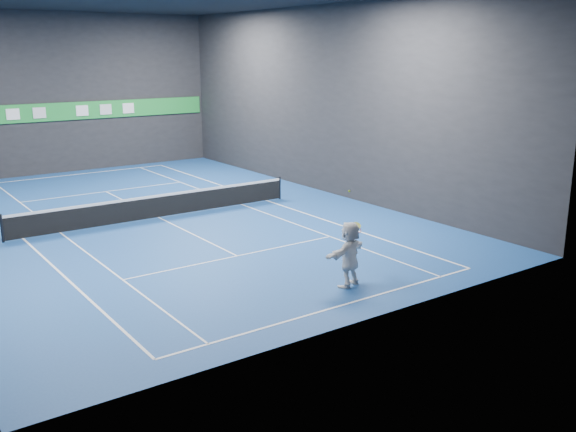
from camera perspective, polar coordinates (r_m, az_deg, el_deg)
ground at (r=27.66m, az=-11.37°, el=-0.16°), size 26.00×26.00×0.00m
wall_back at (r=39.13m, az=-19.69°, el=10.20°), size 18.00×0.10×9.00m
wall_front at (r=15.95m, az=7.50°, el=5.89°), size 18.00×0.10×9.00m
wall_right at (r=31.59m, az=3.48°, el=10.18°), size 0.10×26.00×9.00m
baseline_near at (r=17.96m, az=4.60°, el=-7.98°), size 10.98×0.08×0.01m
baseline_far at (r=38.60m, az=-18.67°, el=3.49°), size 10.98×0.08×0.01m
sideline_doubles_left at (r=26.02m, az=-22.45°, el=-1.91°), size 0.08×23.78×0.01m
sideline_doubles_right at (r=30.22m, az=-1.85°, el=1.36°), size 0.08×23.78×0.01m
sideline_singles_left at (r=26.34m, az=-19.54°, el=-1.45°), size 0.06×23.78×0.01m
sideline_singles_right at (r=29.50m, az=-4.09°, el=1.01°), size 0.06×23.78×0.01m
service_line_near at (r=22.17m, az=-4.53°, el=-3.56°), size 8.23×0.06×0.01m
service_line_far at (r=33.47m, az=-15.89°, el=2.11°), size 8.23×0.06×0.01m
center_service_line at (r=27.66m, az=-11.37°, el=-0.15°), size 0.06×12.80×0.01m
player at (r=19.16m, az=5.48°, el=-3.38°), size 1.94×1.12×1.99m
tennis_ball at (r=18.64m, az=5.47°, el=2.22°), size 0.07×0.07×0.07m
tennis_net at (r=27.53m, az=-11.43°, el=0.93°), size 12.50×0.10×1.07m
sponsor_banner at (r=39.14m, az=-19.54°, el=8.74°), size 17.64×0.11×1.00m
tennis_racket at (r=19.18m, az=6.09°, el=-1.28°), size 0.41×0.36×0.55m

